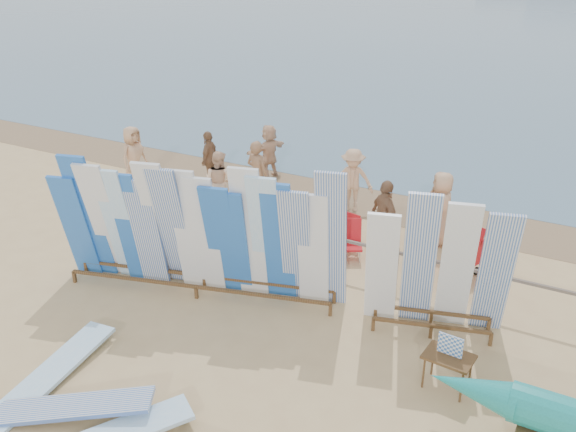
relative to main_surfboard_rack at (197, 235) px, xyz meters
The scene contains 20 objects.
ground 2.16m from the main_surfboard_rack, 28.62° to the right, with size 160.00×160.00×0.00m, color tan.
wet_sand_strip 6.70m from the main_surfboard_rack, 76.96° to the left, with size 40.00×2.60×0.01m, color #866A4B.
fence 2.74m from the main_surfboard_rack, 55.97° to the left, with size 12.08×0.08×0.90m.
main_surfboard_rack is the anchor object (origin of this frame).
side_surfboard_rack 4.75m from the main_surfboard_rack, 11.50° to the left, with size 2.68×1.40×2.92m.
vendor_table 5.44m from the main_surfboard_rack, ahead, with size 0.82×0.62×1.03m.
flat_board_e 4.24m from the main_surfboard_rack, 84.75° to the right, with size 0.56×2.70×0.07m, color silver.
flat_board_a 3.75m from the main_surfboard_rack, 99.20° to the right, with size 0.56×2.70×0.07m, color #9BD0F9.
beach_chair_left 3.97m from the main_surfboard_rack, 61.71° to the left, with size 0.62×0.63×0.82m.
beach_chair_right 3.75m from the main_surfboard_rack, 53.84° to the left, with size 0.77×0.78×0.90m.
stroller 5.76m from the main_surfboard_rack, 35.59° to the left, with size 0.83×0.97×1.12m.
beachgoer_3 5.63m from the main_surfboard_rack, 79.00° to the left, with size 1.13×0.47×1.75m, color tan.
beachgoer_7 5.96m from the main_surfboard_rack, 52.90° to the left, with size 0.66×0.36×1.80m, color #8C6042.
beachgoer_4 4.43m from the main_surfboard_rack, 51.63° to the left, with size 1.08×0.47×1.84m, color #8C6042.
beachgoer_2 4.30m from the main_surfboard_rack, 118.83° to the left, with size 0.83×0.40×1.71m, color beige.
beachgoer_1 4.69m from the main_surfboard_rack, 106.18° to the left, with size 0.69×0.38×1.90m, color #8C6042.
beachgoer_11 7.06m from the main_surfboard_rack, 108.31° to the left, with size 1.55×0.50×1.68m, color beige.
beachgoer_0 6.76m from the main_surfboard_rack, 142.51° to the left, with size 0.90×0.43×1.84m, color tan.
beachgoer_extra_1 6.27m from the main_surfboard_rack, 123.19° to the left, with size 0.98×0.43×1.68m, color #8C6042.
beachgoer_6 5.96m from the main_surfboard_rack, 51.54° to the left, with size 0.89×0.43×1.82m, color tan.
Camera 1 is at (5.38, -8.00, 6.70)m, focal length 38.00 mm.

